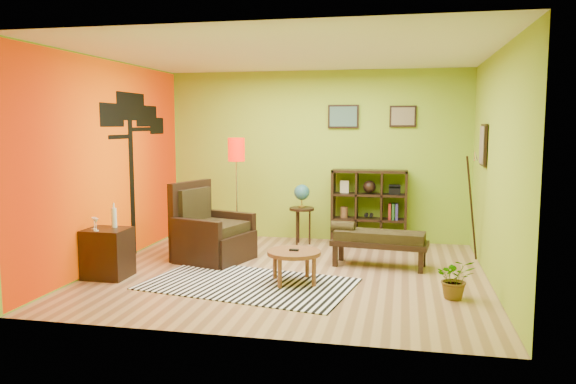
% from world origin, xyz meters
% --- Properties ---
extents(ground, '(5.00, 5.00, 0.00)m').
position_xyz_m(ground, '(0.00, 0.00, 0.00)').
color(ground, tan).
rests_on(ground, ground).
extents(room_shell, '(5.04, 4.54, 2.82)m').
position_xyz_m(room_shell, '(-0.09, 0.01, 1.80)').
color(room_shell, '#91B82A').
rests_on(room_shell, ground).
extents(zebra_rug, '(2.67, 1.85, 0.01)m').
position_xyz_m(zebra_rug, '(-0.37, -0.61, 0.01)').
color(zebra_rug, white).
rests_on(zebra_rug, ground).
extents(coffee_table, '(0.65, 0.65, 0.42)m').
position_xyz_m(coffee_table, '(0.15, -0.44, 0.35)').
color(coffee_table, brown).
rests_on(coffee_table, ground).
extents(armchair, '(1.14, 1.13, 1.11)m').
position_xyz_m(armchair, '(-1.25, 0.49, 0.34)').
color(armchair, black).
rests_on(armchair, ground).
extents(side_cabinet, '(0.53, 0.48, 0.94)m').
position_xyz_m(side_cabinet, '(-2.20, -0.66, 0.32)').
color(side_cabinet, black).
rests_on(side_cabinet, ground).
extents(floor_lamp, '(0.26, 0.26, 1.72)m').
position_xyz_m(floor_lamp, '(-1.05, 1.16, 1.39)').
color(floor_lamp, silver).
rests_on(floor_lamp, ground).
extents(globe_table, '(0.40, 0.40, 0.97)m').
position_xyz_m(globe_table, '(-0.15, 1.77, 0.73)').
color(globe_table, black).
rests_on(globe_table, ground).
extents(cube_shelf, '(1.20, 0.35, 1.20)m').
position_xyz_m(cube_shelf, '(0.91, 2.03, 0.60)').
color(cube_shelf, black).
rests_on(cube_shelf, ground).
extents(bench, '(1.34, 0.60, 0.60)m').
position_xyz_m(bench, '(1.10, 0.58, 0.38)').
color(bench, black).
rests_on(bench, ground).
extents(potted_plant, '(0.46, 0.50, 0.36)m').
position_xyz_m(potted_plant, '(2.02, -0.68, 0.18)').
color(potted_plant, '#26661E').
rests_on(potted_plant, ground).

